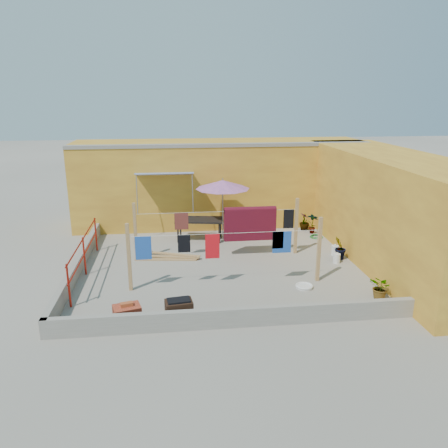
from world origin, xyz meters
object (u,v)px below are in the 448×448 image
(plant_back_a, at_px, (232,226))
(brick_stack, at_px, (127,315))
(water_jug_b, at_px, (335,250))
(water_jug_a, at_px, (337,258))
(green_hose, at_px, (316,237))
(outdoor_table, at_px, (199,221))
(white_basin, at_px, (304,286))
(patio_umbrella, at_px, (223,185))
(brazier, at_px, (179,311))

(plant_back_a, bearing_deg, brick_stack, -118.52)
(water_jug_b, distance_m, plant_back_a, 3.69)
(water_jug_a, bearing_deg, water_jug_b, 73.74)
(water_jug_b, distance_m, green_hose, 1.81)
(outdoor_table, distance_m, plant_back_a, 1.19)
(brick_stack, xyz_separation_m, water_jug_b, (6.13, 3.63, -0.06))
(white_basin, height_order, green_hose, white_basin)
(patio_umbrella, distance_m, water_jug_b, 4.24)
(outdoor_table, height_order, water_jug_a, outdoor_table)
(brazier, xyz_separation_m, water_jug_a, (4.79, 3.00, -0.11))
(brick_stack, relative_size, white_basin, 1.46)
(brick_stack, height_order, plant_back_a, plant_back_a)
(patio_umbrella, distance_m, brazier, 6.00)
(outdoor_table, relative_size, plant_back_a, 2.03)
(patio_umbrella, relative_size, green_hose, 4.98)
(patio_umbrella, xyz_separation_m, brick_stack, (-2.77, -5.48, -1.76))
(outdoor_table, distance_m, water_jug_b, 4.65)
(outdoor_table, bearing_deg, brick_stack, -109.23)
(water_jug_a, distance_m, plant_back_a, 3.97)
(white_basin, bearing_deg, patio_umbrella, 112.05)
(brazier, relative_size, green_hose, 1.40)
(water_jug_b, relative_size, green_hose, 0.78)
(plant_back_a, bearing_deg, white_basin, -73.50)
(plant_back_a, bearing_deg, brazier, -108.97)
(brick_stack, distance_m, plant_back_a, 6.56)
(water_jug_a, height_order, water_jug_b, water_jug_b)
(water_jug_b, bearing_deg, plant_back_a, 144.47)
(outdoor_table, xyz_separation_m, brick_stack, (-1.97, -5.66, -0.47))
(patio_umbrella, height_order, water_jug_b, patio_umbrella)
(outdoor_table, xyz_separation_m, plant_back_a, (1.16, 0.11, -0.26))
(outdoor_table, relative_size, white_basin, 3.73)
(water_jug_a, xyz_separation_m, plant_back_a, (-2.80, 2.80, 0.28))
(brick_stack, relative_size, brazier, 1.05)
(brick_stack, bearing_deg, outdoor_table, 70.77)
(patio_umbrella, bearing_deg, green_hose, -0.83)
(patio_umbrella, relative_size, water_jug_b, 6.38)
(patio_umbrella, xyz_separation_m, white_basin, (1.67, -4.13, -1.93))
(outdoor_table, bearing_deg, green_hose, -3.12)
(white_basin, relative_size, water_jug_b, 1.29)
(patio_umbrella, bearing_deg, brick_stack, -116.80)
(outdoor_table, distance_m, brazier, 5.77)
(outdoor_table, height_order, brazier, outdoor_table)
(water_jug_b, bearing_deg, green_hose, 90.00)
(brazier, xyz_separation_m, water_jug_b, (4.99, 3.66, -0.10))
(brick_stack, xyz_separation_m, white_basin, (4.44, 1.35, -0.18))
(patio_umbrella, relative_size, brick_stack, 3.40)
(green_hose, height_order, plant_back_a, plant_back_a)
(outdoor_table, bearing_deg, brazier, -98.33)
(outdoor_table, relative_size, brick_stack, 2.57)
(plant_back_a, bearing_deg, water_jug_a, -44.99)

